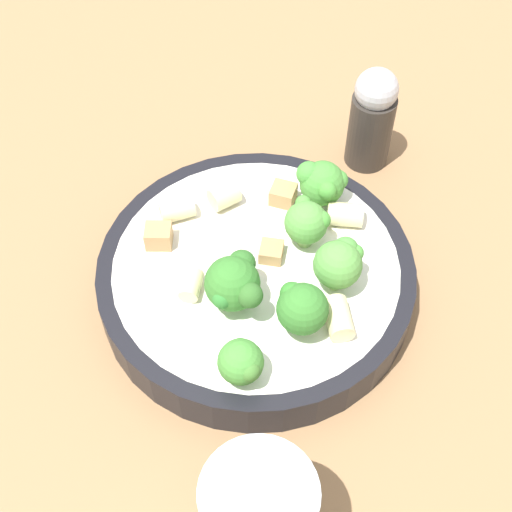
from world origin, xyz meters
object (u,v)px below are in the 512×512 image
at_px(rigatoni_3, 191,285).
at_px(pepper_shaker, 372,118).
at_px(chicken_chunk_1, 271,252).
at_px(broccoli_floret_1, 307,222).
at_px(chicken_chunk_0, 283,194).
at_px(broccoli_floret_3, 239,285).
at_px(rigatoni_4, 177,210).
at_px(rigatoni_0, 345,214).
at_px(pasta_bowl, 256,276).
at_px(broccoli_floret_0, 302,307).
at_px(broccoli_floret_5, 322,183).
at_px(broccoli_floret_2, 241,362).
at_px(broccoli_floret_4, 339,263).
at_px(rigatoni_1, 338,318).
at_px(chicken_chunk_2, 159,236).
at_px(rigatoni_2, 224,196).

bearing_deg(rigatoni_3, pepper_shaker, 74.60).
bearing_deg(chicken_chunk_1, rigatoni_3, -126.26).
relative_size(broccoli_floret_1, chicken_chunk_0, 2.08).
distance_m(broccoli_floret_3, rigatoni_4, 0.09).
bearing_deg(rigatoni_0, broccoli_floret_1, -122.58).
bearing_deg(pasta_bowl, rigatoni_3, -127.70).
bearing_deg(broccoli_floret_0, broccoli_floret_5, 105.36).
relative_size(broccoli_floret_1, broccoli_floret_2, 1.15).
height_order(pasta_bowl, broccoli_floret_3, broccoli_floret_3).
xyz_separation_m(broccoli_floret_4, chicken_chunk_0, (-0.06, 0.06, -0.02)).
bearing_deg(pepper_shaker, broccoli_floret_5, -94.97).
bearing_deg(broccoli_floret_0, rigatoni_0, 93.64).
height_order(rigatoni_4, chicken_chunk_0, rigatoni_4).
bearing_deg(rigatoni_1, broccoli_floret_2, -123.61).
bearing_deg(chicken_chunk_2, rigatoni_2, 64.87).
bearing_deg(broccoli_floret_0, broccoli_floret_4, 78.40).
height_order(pasta_bowl, chicken_chunk_0, chicken_chunk_0).
xyz_separation_m(broccoli_floret_5, rigatoni_0, (0.02, -0.01, -0.01)).
distance_m(broccoli_floret_0, broccoli_floret_2, 0.05).
relative_size(broccoli_floret_1, broccoli_floret_3, 0.83).
height_order(rigatoni_3, pepper_shaker, pepper_shaker).
xyz_separation_m(broccoli_floret_0, broccoli_floret_5, (-0.03, 0.11, -0.00)).
relative_size(broccoli_floret_5, rigatoni_0, 1.45).
height_order(broccoli_floret_0, broccoli_floret_1, broccoli_floret_0).
xyz_separation_m(broccoli_floret_5, rigatoni_2, (-0.06, -0.03, -0.01)).
xyz_separation_m(rigatoni_3, chicken_chunk_1, (0.04, 0.05, -0.00)).
bearing_deg(chicken_chunk_0, rigatoni_2, -150.71).
distance_m(broccoli_floret_1, chicken_chunk_0, 0.05).
height_order(broccoli_floret_0, rigatoni_2, broccoli_floret_0).
height_order(broccoli_floret_1, rigatoni_0, broccoli_floret_1).
height_order(chicken_chunk_1, chicken_chunk_2, chicken_chunk_2).
xyz_separation_m(pasta_bowl, chicken_chunk_2, (-0.07, -0.01, 0.02)).
xyz_separation_m(broccoli_floret_5, rigatoni_1, (0.05, -0.10, -0.01)).
height_order(rigatoni_4, chicken_chunk_2, same).
relative_size(rigatoni_2, rigatoni_4, 0.83).
distance_m(broccoli_floret_0, broccoli_floret_4, 0.04).
relative_size(rigatoni_0, rigatoni_3, 1.21).
distance_m(broccoli_floret_1, broccoli_floret_2, 0.12).
bearing_deg(broccoli_floret_2, rigatoni_1, 56.39).
height_order(rigatoni_0, rigatoni_4, rigatoni_0).
xyz_separation_m(broccoli_floret_0, chicken_chunk_2, (-0.12, 0.02, -0.02)).
distance_m(chicken_chunk_1, chicken_chunk_2, 0.08).
height_order(broccoli_floret_2, rigatoni_0, broccoli_floret_2).
bearing_deg(broccoli_floret_3, broccoli_floret_5, 82.94).
relative_size(chicken_chunk_0, chicken_chunk_2, 0.96).
distance_m(pasta_bowl, rigatoni_1, 0.08).
bearing_deg(chicken_chunk_2, pepper_shaker, 61.18).
bearing_deg(broccoli_floret_5, broccoli_floret_4, -59.89).
bearing_deg(chicken_chunk_1, rigatoni_2, 149.56).
bearing_deg(broccoli_floret_5, pepper_shaker, 85.03).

